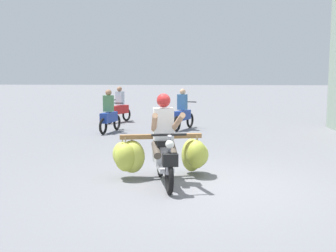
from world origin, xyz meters
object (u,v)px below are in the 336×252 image
object	(u,v)px
motorbike_distant_ahead_right	(119,108)
motorbike_distant_far_ahead	(183,113)
motorbike_distant_ahead_left	(109,115)
motorbike_main_loaded	(162,152)

from	to	relation	value
motorbike_distant_ahead_right	motorbike_distant_far_ahead	distance (m)	3.26
motorbike_distant_ahead_left	motorbike_distant_ahead_right	distance (m)	2.84
motorbike_main_loaded	motorbike_distant_ahead_right	size ratio (longest dim) A/B	1.32
motorbike_distant_far_ahead	motorbike_distant_ahead_right	bearing A→B (deg)	141.48
motorbike_distant_ahead_left	motorbike_distant_ahead_right	world-z (taller)	same
motorbike_main_loaded	motorbike_distant_far_ahead	distance (m)	6.74
motorbike_distant_ahead_left	motorbike_distant_far_ahead	xyz separation A→B (m)	(2.36, 0.80, 0.00)
motorbike_distant_ahead_left	motorbike_distant_ahead_right	bearing A→B (deg)	93.75
motorbike_distant_ahead_right	motorbike_distant_far_ahead	bearing A→B (deg)	-38.52
motorbike_main_loaded	motorbike_distant_ahead_right	bearing A→B (deg)	105.17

